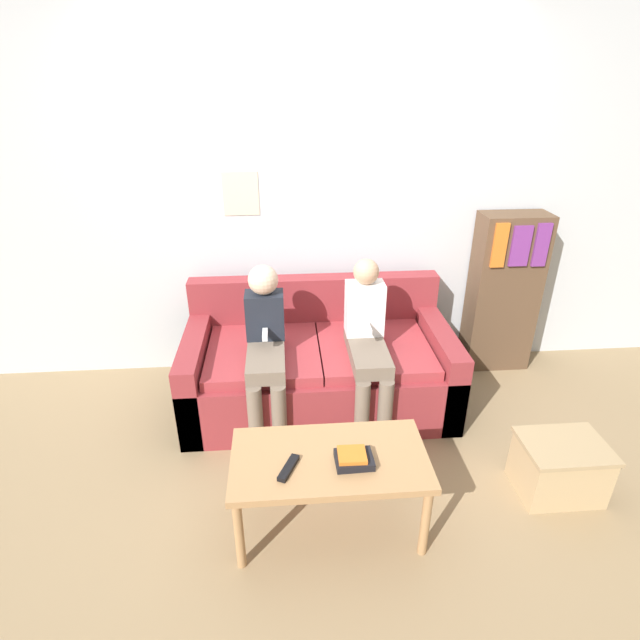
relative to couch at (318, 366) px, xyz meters
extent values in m
plane|color=#937A56|center=(0.00, -0.57, -0.27)|extent=(10.00, 10.00, 0.00)
cube|color=silver|center=(0.00, 0.55, 1.03)|extent=(8.00, 0.06, 2.60)
cube|color=beige|center=(-0.49, 0.52, 1.07)|extent=(0.24, 0.00, 0.29)
cube|color=maroon|center=(0.00, -0.04, -0.07)|extent=(1.77, 0.91, 0.40)
cube|color=maroon|center=(0.00, 0.35, 0.32)|extent=(1.77, 0.14, 0.39)
cube|color=maroon|center=(-0.81, -0.04, 0.01)|extent=(0.14, 0.91, 0.56)
cube|color=maroon|center=(0.81, -0.04, 0.01)|extent=(0.14, 0.91, 0.56)
cube|color=#A1343A|center=(-0.37, -0.07, 0.16)|extent=(0.72, 0.75, 0.07)
cube|color=#A1343A|center=(0.37, -0.07, 0.16)|extent=(0.72, 0.75, 0.07)
cube|color=#AD7F51|center=(-0.03, -1.09, 0.15)|extent=(0.94, 0.50, 0.04)
cylinder|color=#AD7F51|center=(-0.46, -1.30, -0.07)|extent=(0.04, 0.04, 0.41)
cylinder|color=#AD7F51|center=(0.40, -1.30, -0.07)|extent=(0.04, 0.04, 0.41)
cylinder|color=#AD7F51|center=(-0.46, -0.88, -0.07)|extent=(0.04, 0.04, 0.41)
cylinder|color=#AD7F51|center=(0.40, -0.88, -0.07)|extent=(0.04, 0.04, 0.41)
cylinder|color=#756656|center=(-0.41, -0.52, -0.04)|extent=(0.09, 0.09, 0.47)
cylinder|color=#756656|center=(-0.27, -0.52, -0.04)|extent=(0.09, 0.09, 0.47)
cube|color=#756656|center=(-0.34, -0.23, 0.24)|extent=(0.23, 0.56, 0.09)
cube|color=#1E232D|center=(-0.34, -0.07, 0.44)|extent=(0.24, 0.16, 0.30)
sphere|color=beige|center=(-0.34, -0.07, 0.68)|extent=(0.19, 0.19, 0.19)
cube|color=white|center=(-0.34, -0.22, 0.38)|extent=(0.03, 0.12, 0.03)
cylinder|color=#756656|center=(0.22, -0.52, -0.04)|extent=(0.09, 0.09, 0.47)
cylinder|color=#756656|center=(0.36, -0.52, -0.04)|extent=(0.09, 0.09, 0.47)
cube|color=#756656|center=(0.29, -0.23, 0.24)|extent=(0.23, 0.56, 0.09)
cube|color=white|center=(0.29, -0.07, 0.46)|extent=(0.24, 0.16, 0.35)
sphere|color=tan|center=(0.29, -0.07, 0.71)|extent=(0.16, 0.16, 0.16)
cube|color=white|center=(0.29, -0.22, 0.39)|extent=(0.03, 0.12, 0.03)
cube|color=black|center=(-0.23, -1.16, 0.18)|extent=(0.11, 0.17, 0.02)
cube|color=black|center=(0.08, -1.14, 0.19)|extent=(0.18, 0.14, 0.04)
cube|color=orange|center=(0.07, -1.14, 0.22)|extent=(0.13, 0.12, 0.02)
cube|color=brown|center=(1.41, 0.38, 0.33)|extent=(0.49, 0.24, 1.20)
cube|color=orange|center=(1.26, 0.25, 0.75)|extent=(0.09, 0.02, 0.31)
cube|color=#7A3389|center=(1.41, 0.25, 0.74)|extent=(0.13, 0.02, 0.29)
cube|color=#7A3389|center=(1.56, 0.25, 0.75)|extent=(0.10, 0.02, 0.31)
cube|color=tan|center=(1.24, -0.97, -0.12)|extent=(0.43, 0.32, 0.30)
cube|color=tan|center=(1.24, -0.97, 0.04)|extent=(0.45, 0.34, 0.02)
camera|label=1|loc=(-0.22, -2.91, 1.82)|focal=28.00mm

